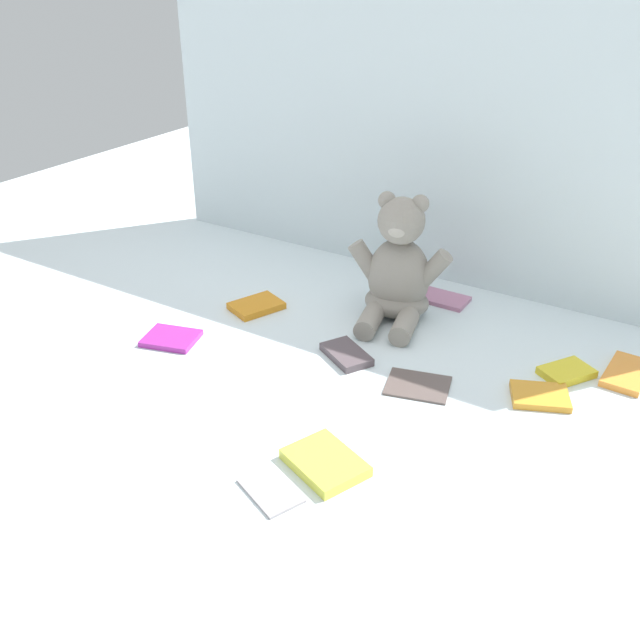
{
  "coord_description": "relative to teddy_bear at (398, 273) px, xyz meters",
  "views": [
    {
      "loc": [
        0.66,
        -1.15,
        0.77
      ],
      "look_at": [
        0.02,
        -0.1,
        0.1
      ],
      "focal_mm": 39.32,
      "sensor_mm": 36.0,
      "label": 1
    }
  ],
  "objects": [
    {
      "name": "book_case_7",
      "position": [
        0.06,
        0.13,
        -0.1
      ],
      "size": [
        0.13,
        0.08,
        0.01
      ],
      "primitive_type": "cube",
      "rotation": [
        0.0,
        0.0,
        4.7
      ],
      "color": "#B47093",
      "rests_on": "ground_plane"
    },
    {
      "name": "ground_plane",
      "position": [
        -0.06,
        -0.17,
        -0.11
      ],
      "size": [
        3.2,
        3.2,
        0.0
      ],
      "primitive_type": "plane",
      "color": "silver"
    },
    {
      "name": "book_case_0",
      "position": [
        -0.36,
        -0.36,
        -0.1
      ],
      "size": [
        0.13,
        0.12,
        0.01
      ],
      "primitive_type": "cube",
      "rotation": [
        0.0,
        0.0,
        4.99
      ],
      "color": "#952589",
      "rests_on": "ground_plane"
    },
    {
      "name": "book_case_2",
      "position": [
        0.51,
        0.01,
        -0.1
      ],
      "size": [
        0.08,
        0.14,
        0.01
      ],
      "primitive_type": "cube",
      "rotation": [
        0.0,
        0.0,
        6.24
      ],
      "color": "orange",
      "rests_on": "ground_plane"
    },
    {
      "name": "book_case_8",
      "position": [
        0.17,
        -0.24,
        -0.1
      ],
      "size": [
        0.14,
        0.12,
        0.01
      ],
      "primitive_type": "cube",
      "rotation": [
        0.0,
        0.0,
        4.97
      ],
      "color": "#564945",
      "rests_on": "ground_plane"
    },
    {
      "name": "book_case_1",
      "position": [
        0.38,
        -0.16,
        -0.1
      ],
      "size": [
        0.13,
        0.12,
        0.01
      ],
      "primitive_type": "cube",
      "rotation": [
        0.0,
        0.0,
        1.98
      ],
      "color": "orange",
      "rests_on": "ground_plane"
    },
    {
      "name": "book_case_3",
      "position": [
        -0.29,
        -0.15,
        -0.1
      ],
      "size": [
        0.12,
        0.14,
        0.02
      ],
      "primitive_type": "cube",
      "rotation": [
        0.0,
        0.0,
        5.9
      ],
      "color": "orange",
      "rests_on": "ground_plane"
    },
    {
      "name": "teddy_bear",
      "position": [
        0.0,
        0.0,
        0.0
      ],
      "size": [
        0.24,
        0.23,
        0.29
      ],
      "rotation": [
        0.0,
        0.0,
        0.23
      ],
      "color": "gray",
      "rests_on": "ground_plane"
    },
    {
      "name": "book_case_6",
      "position": [
        -0.0,
        -0.22,
        -0.1
      ],
      "size": [
        0.13,
        0.11,
        0.02
      ],
      "primitive_type": "cube",
      "rotation": [
        0.0,
        0.0,
        4.19
      ],
      "color": "#4F4247",
      "rests_on": "ground_plane"
    },
    {
      "name": "book_case_4",
      "position": [
        0.1,
        -0.64,
        -0.1
      ],
      "size": [
        0.12,
        0.1,
        0.01
      ],
      "primitive_type": "cube",
      "rotation": [
        0.0,
        0.0,
        1.16
      ],
      "color": "#9F989C",
      "rests_on": "ground_plane"
    },
    {
      "name": "book_case_9",
      "position": [
        0.14,
        -0.54,
        -0.1
      ],
      "size": [
        0.16,
        0.14,
        0.02
      ],
      "primitive_type": "cube",
      "rotation": [
        0.0,
        0.0,
        4.33
      ],
      "color": "#D7D842",
      "rests_on": "ground_plane"
    },
    {
      "name": "book_case_5",
      "position": [
        0.41,
        -0.05,
        -0.1
      ],
      "size": [
        0.11,
        0.12,
        0.02
      ],
      "primitive_type": "cube",
      "rotation": [
        0.0,
        0.0,
        5.71
      ],
      "color": "gold",
      "rests_on": "ground_plane"
    },
    {
      "name": "backdrop_drape",
      "position": [
        -0.06,
        0.25,
        0.25
      ],
      "size": [
        1.5,
        0.03,
        0.72
      ],
      "primitive_type": "cube",
      "color": "silver",
      "rests_on": "ground_plane"
    }
  ]
}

